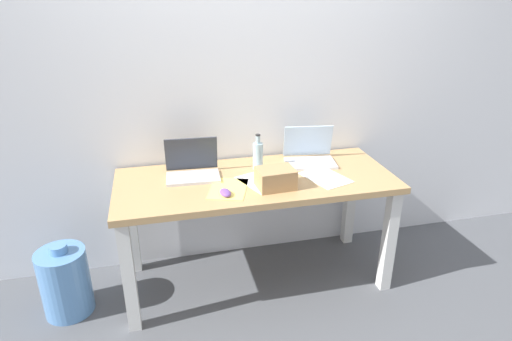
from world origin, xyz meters
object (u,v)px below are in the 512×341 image
object	(u,v)px
desk	(256,193)
cardboard_box	(275,178)
laptop_left	(192,168)
beer_bottle	(258,155)
laptop_right	(309,155)
computer_mouse	(225,193)
water_cooler_jug	(65,282)

from	to	relation	value
desk	cardboard_box	world-z (taller)	cardboard_box
laptop_left	beer_bottle	world-z (taller)	same
desk	beer_bottle	distance (m)	0.25
laptop_right	computer_mouse	world-z (taller)	laptop_right
beer_bottle	laptop_right	bearing A→B (deg)	5.27
laptop_left	water_cooler_jug	xyz separation A→B (m)	(-0.81, -0.16, -0.59)
beer_bottle	cardboard_box	distance (m)	0.30
laptop_left	laptop_right	bearing A→B (deg)	3.92
desk	laptop_right	distance (m)	0.47
laptop_right	cardboard_box	distance (m)	0.47
desk	water_cooler_jug	bearing A→B (deg)	-177.73
laptop_right	laptop_left	bearing A→B (deg)	-176.08
laptop_right	beer_bottle	world-z (taller)	laptop_right
desk	laptop_left	xyz separation A→B (m)	(-0.38, 0.12, 0.16)
desk	beer_bottle	world-z (taller)	beer_bottle
water_cooler_jug	laptop_right	bearing A→B (deg)	7.71
cardboard_box	beer_bottle	bearing A→B (deg)	96.66
computer_mouse	water_cooler_jug	xyz separation A→B (m)	(-0.97, 0.15, -0.56)
desk	computer_mouse	bearing A→B (deg)	-138.97
desk	laptop_left	size ratio (longest dim) A/B	5.11
laptop_left	water_cooler_jug	world-z (taller)	laptop_left
laptop_right	desk	bearing A→B (deg)	-157.49
desk	computer_mouse	distance (m)	0.32
water_cooler_jug	laptop_left	bearing A→B (deg)	11.31
cardboard_box	laptop_right	bearing A→B (deg)	44.95
beer_bottle	computer_mouse	world-z (taller)	beer_bottle
laptop_left	cardboard_box	world-z (taller)	laptop_left
desk	computer_mouse	size ratio (longest dim) A/B	17.20
beer_bottle	water_cooler_jug	bearing A→B (deg)	-171.58
desk	water_cooler_jug	xyz separation A→B (m)	(-1.19, -0.05, -0.44)
desk	cardboard_box	xyz separation A→B (m)	(0.08, -0.16, 0.16)
computer_mouse	cardboard_box	size ratio (longest dim) A/B	0.46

